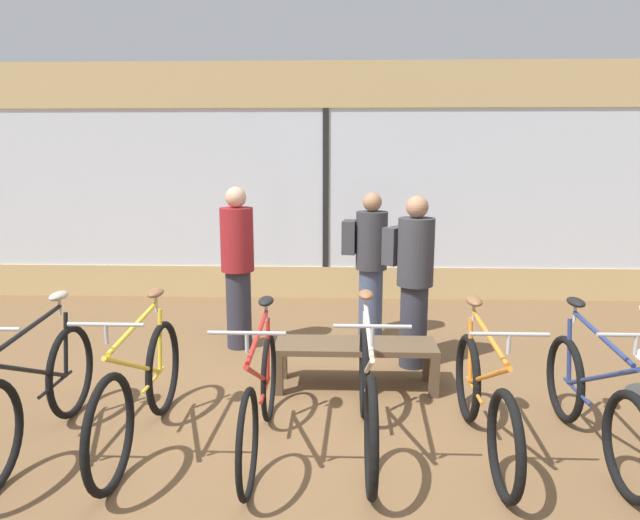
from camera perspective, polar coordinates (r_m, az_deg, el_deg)
name	(u,v)px	position (r m, az deg, el deg)	size (l,w,h in m)	color
ground_plane	(312,425)	(4.51, -0.84, -16.19)	(24.00, 24.00, 0.00)	brown
shop_back_wall	(326,181)	(7.82, 0.58, 7.91)	(12.00, 0.08, 3.20)	tan
bicycle_far_left	(35,395)	(4.49, -26.57, -12.02)	(0.46, 1.78, 1.04)	black
bicycle_left	(140,391)	(4.27, -17.53, -12.40)	(0.46, 1.79, 1.05)	black
bicycle_center_left	(260,398)	(4.04, -6.03, -13.58)	(0.46, 1.67, 1.02)	black
bicycle_center_right	(367,394)	(4.06, 4.73, -13.21)	(0.46, 1.78, 1.05)	black
bicycle_right	(484,401)	(4.16, 16.05, -13.44)	(0.46, 1.69, 1.02)	black
bicycle_far_right	(593,402)	(4.41, 25.62, -12.70)	(0.46, 1.67, 1.01)	black
display_bench	(356,351)	(5.04, 3.58, -9.05)	(1.40, 0.44, 0.40)	brown
customer_near_rack	(369,261)	(6.20, 4.97, -0.14)	(0.52, 0.39, 1.61)	#424C6B
customer_by_window	(238,265)	(5.95, -8.24, -0.46)	(0.45, 0.45, 1.69)	#2D2D38
customer_mid_floor	(413,276)	(5.44, 9.31, -1.61)	(0.55, 0.54, 1.64)	#2D2D38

